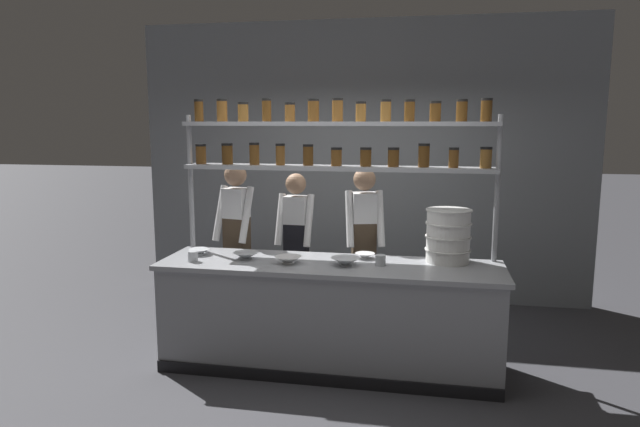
% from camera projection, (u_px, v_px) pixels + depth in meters
% --- Properties ---
extents(ground_plane, '(40.00, 40.00, 0.00)m').
position_uv_depth(ground_plane, '(329.00, 367.00, 4.92)').
color(ground_plane, '#3D3D42').
extents(back_wall, '(5.28, 0.12, 3.24)m').
position_uv_depth(back_wall, '(361.00, 162.00, 6.71)').
color(back_wall, gray).
rests_on(back_wall, ground_plane).
extents(prep_counter, '(2.88, 0.76, 0.92)m').
position_uv_depth(prep_counter, '(329.00, 316.00, 4.84)').
color(prep_counter, gray).
rests_on(prep_counter, ground_plane).
extents(spice_shelf_unit, '(2.76, 0.28, 2.29)m').
position_uv_depth(spice_shelf_unit, '(336.00, 148.00, 4.94)').
color(spice_shelf_unit, '#999BA0').
rests_on(spice_shelf_unit, ground_plane).
extents(chef_left, '(0.40, 0.33, 1.69)m').
position_uv_depth(chef_left, '(237.00, 237.00, 5.56)').
color(chef_left, black).
rests_on(chef_left, ground_plane).
extents(chef_center, '(0.37, 0.29, 1.59)m').
position_uv_depth(chef_center, '(296.00, 242.00, 5.63)').
color(chef_center, black).
rests_on(chef_center, ground_plane).
extents(chef_right, '(0.41, 0.34, 1.66)m').
position_uv_depth(chef_right, '(364.00, 242.00, 5.41)').
color(chef_right, black).
rests_on(chef_right, ground_plane).
extents(container_stack, '(0.38, 0.38, 0.45)m').
position_uv_depth(container_stack, '(448.00, 236.00, 4.78)').
color(container_stack, white).
rests_on(container_stack, prep_counter).
extents(prep_bowl_near_left, '(0.24, 0.24, 0.07)m').
position_uv_depth(prep_bowl_near_left, '(346.00, 262.00, 4.69)').
color(prep_bowl_near_left, silver).
rests_on(prep_bowl_near_left, prep_counter).
extents(prep_bowl_center_front, '(0.22, 0.22, 0.06)m').
position_uv_depth(prep_bowl_center_front, '(288.00, 260.00, 4.75)').
color(prep_bowl_center_front, white).
rests_on(prep_bowl_center_front, prep_counter).
extents(prep_bowl_center_back, '(0.22, 0.22, 0.06)m').
position_uv_depth(prep_bowl_center_back, '(246.00, 256.00, 4.90)').
color(prep_bowl_center_back, '#B2B7BC').
rests_on(prep_bowl_center_back, prep_counter).
extents(prep_bowl_near_right, '(0.19, 0.19, 0.05)m').
position_uv_depth(prep_bowl_near_right, '(199.00, 252.00, 5.07)').
color(prep_bowl_near_right, silver).
rests_on(prep_bowl_near_right, prep_counter).
extents(prep_bowl_far_left, '(0.17, 0.17, 0.05)m').
position_uv_depth(prep_bowl_far_left, '(365.00, 256.00, 4.93)').
color(prep_bowl_far_left, white).
rests_on(prep_bowl_far_left, prep_counter).
extents(serving_cup_front, '(0.08, 0.08, 0.09)m').
position_uv_depth(serving_cup_front, '(193.00, 256.00, 4.82)').
color(serving_cup_front, '#B2B7BC').
rests_on(serving_cup_front, prep_counter).
extents(serving_cup_by_board, '(0.09, 0.09, 0.09)m').
position_uv_depth(serving_cup_by_board, '(380.00, 260.00, 4.68)').
color(serving_cup_by_board, '#B2B7BC').
rests_on(serving_cup_by_board, prep_counter).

